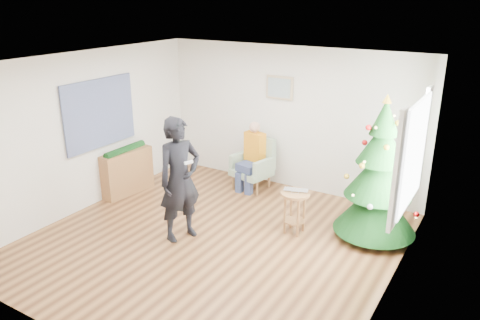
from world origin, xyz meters
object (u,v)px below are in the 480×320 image
Objects in this scene: console at (127,172)px; christmas_tree at (379,176)px; stool at (295,212)px; standing_man at (180,179)px; armchair at (253,170)px.

christmas_tree is at bearing 15.63° from console.
stool is (-1.07, -0.49, -0.64)m from christmas_tree.
standing_man is 2.09m from console.
standing_man is 1.84× the size of console.
stool is 3.24m from console.
christmas_tree is at bearing -3.68° from armchair.
armchair is (-2.47, 0.71, -0.63)m from christmas_tree.
christmas_tree is 4.40m from console.
armchair is at bearing 139.22° from stool.
standing_man reaches higher than armchair.
standing_man reaches higher than stool.
stool is 1.79m from standing_man.
standing_man is (-1.38, -0.99, 0.58)m from stool.
console is (-1.86, 0.80, -0.52)m from standing_man.
standing_man is (-2.45, -1.48, -0.06)m from christmas_tree.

